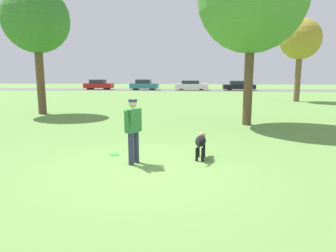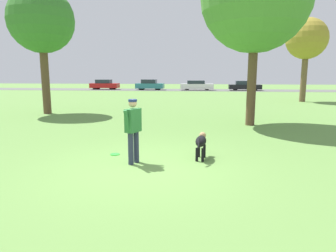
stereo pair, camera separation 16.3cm
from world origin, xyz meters
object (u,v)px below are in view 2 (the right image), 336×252
at_px(parked_car_white, 197,85).
at_px(frisbee, 115,154).
at_px(dog, 201,142).
at_px(person, 133,126).
at_px(parked_car_red, 104,85).
at_px(parked_car_teal, 150,85).
at_px(parked_car_black, 245,86).
at_px(tree_near_left, 41,21).
at_px(tree_far_right, 307,40).

bearing_deg(parked_car_white, frisbee, -94.40).
relative_size(frisbee, parked_car_white, 0.06).
distance_m(dog, parked_car_white, 33.85).
relative_size(person, frisbee, 6.16).
relative_size(frisbee, parked_car_red, 0.06).
xyz_separation_m(parked_car_teal, parked_car_black, (12.91, 0.18, -0.08)).
xyz_separation_m(person, tree_near_left, (-6.95, 8.70, 4.02)).
distance_m(dog, tree_far_right, 19.61).
relative_size(parked_car_teal, parked_car_black, 0.90).
relative_size(parked_car_red, parked_car_teal, 1.04).
relative_size(person, tree_near_left, 0.23).
distance_m(tree_far_right, parked_car_black, 17.18).
distance_m(tree_far_right, parked_car_teal, 22.73).
relative_size(tree_far_right, parked_car_red, 1.60).
xyz_separation_m(parked_car_red, parked_car_white, (13.18, -0.45, -0.04)).
height_order(person, parked_car_red, person).
relative_size(person, parked_car_red, 0.39).
height_order(frisbee, parked_car_white, parked_car_white).
bearing_deg(parked_car_black, parked_car_white, -178.27).
height_order(parked_car_red, parked_car_black, parked_car_red).
relative_size(person, dog, 1.50).
relative_size(tree_near_left, parked_car_red, 1.67).
bearing_deg(tree_near_left, parked_car_red, 101.91).
xyz_separation_m(dog, frisbee, (-2.33, 0.13, -0.44)).
bearing_deg(dog, tree_near_left, 52.60).
bearing_deg(dog, parked_car_red, 28.31).
xyz_separation_m(dog, parked_car_teal, (-7.42, 33.75, 0.26)).
relative_size(frisbee, parked_car_black, 0.06).
bearing_deg(parked_car_white, tree_far_right, -63.83).
height_order(frisbee, tree_near_left, tree_near_left).
relative_size(parked_car_teal, parked_car_white, 0.85).
bearing_deg(frisbee, tree_near_left, 128.09).
height_order(frisbee, parked_car_teal, parked_car_teal).
xyz_separation_m(tree_far_right, parked_car_white, (-8.79, 16.40, -4.15)).
relative_size(tree_near_left, parked_car_black, 1.57).
bearing_deg(tree_near_left, frisbee, -51.91).
bearing_deg(dog, parked_car_white, 7.51).
height_order(person, parked_car_black, person).
distance_m(dog, tree_near_left, 12.63).
relative_size(dog, parked_car_teal, 0.27).
distance_m(dog, parked_car_black, 34.37).
xyz_separation_m(tree_far_right, parked_car_black, (-2.37, 16.50, -4.17)).
relative_size(dog, parked_car_white, 0.23).
height_order(frisbee, tree_far_right, tree_far_right).
xyz_separation_m(frisbee, parked_car_teal, (-5.09, 33.62, 0.70)).
bearing_deg(tree_far_right, person, -117.77).
bearing_deg(parked_car_teal, tree_far_right, -46.48).
bearing_deg(parked_car_black, tree_far_right, -80.94).
bearing_deg(frisbee, parked_car_white, 87.61).
relative_size(tree_near_left, parked_car_white, 1.49).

